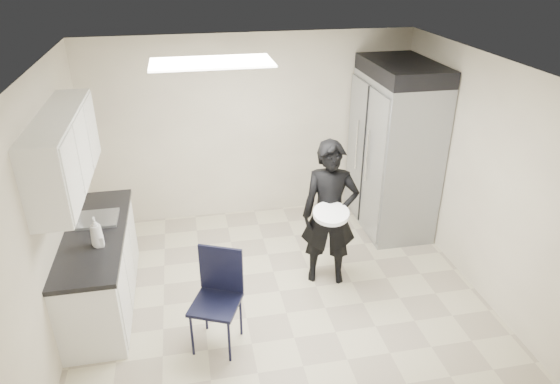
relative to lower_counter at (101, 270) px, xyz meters
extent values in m
plane|color=beige|center=(1.95, -0.20, -0.43)|extent=(4.50, 4.50, 0.00)
plane|color=white|center=(1.95, -0.20, 2.17)|extent=(4.50, 4.50, 0.00)
plane|color=beige|center=(1.95, 1.80, 0.87)|extent=(4.50, 0.00, 4.50)
plane|color=beige|center=(-0.30, -0.20, 0.87)|extent=(0.00, 4.00, 4.00)
plane|color=beige|center=(4.20, -0.20, 0.87)|extent=(0.00, 4.00, 4.00)
cube|color=white|center=(1.35, 0.20, 2.14)|extent=(1.20, 0.60, 0.02)
cube|color=silver|center=(0.00, 0.00, 0.00)|extent=(0.60, 1.90, 0.86)
cube|color=black|center=(0.00, 0.00, 0.46)|extent=(0.64, 1.95, 0.05)
cube|color=gray|center=(0.02, 0.25, 0.44)|extent=(0.42, 0.40, 0.14)
cylinder|color=silver|center=(-0.18, 0.25, 0.59)|extent=(0.02, 0.02, 0.24)
cube|color=silver|center=(-0.13, 0.00, 1.40)|extent=(0.35, 1.80, 0.75)
cube|color=black|center=(-0.19, 1.15, 1.19)|extent=(0.22, 0.30, 0.35)
cube|color=yellow|center=(-0.29, -0.10, 0.79)|extent=(0.00, 0.12, 0.07)
cube|color=yellow|center=(-0.29, 0.10, 0.75)|extent=(0.00, 0.12, 0.07)
cube|color=gray|center=(3.78, 1.07, 0.62)|extent=(0.80, 1.35, 2.10)
cube|color=black|center=(3.78, 1.07, 1.77)|extent=(0.80, 1.35, 0.20)
cube|color=black|center=(1.18, -0.92, 0.07)|extent=(0.58, 0.58, 0.99)
imported|color=black|center=(2.56, -0.04, 0.44)|extent=(0.72, 0.57, 1.74)
cylinder|color=silver|center=(2.50, -0.29, 0.59)|extent=(0.47, 0.47, 0.05)
imported|color=silver|center=(0.09, -0.29, 0.64)|extent=(0.15, 0.15, 0.32)
imported|color=#AEB0BB|center=(0.11, -0.30, 0.56)|extent=(0.08, 0.08, 0.16)
camera|label=1|loc=(1.05, -4.78, 3.18)|focal=32.00mm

